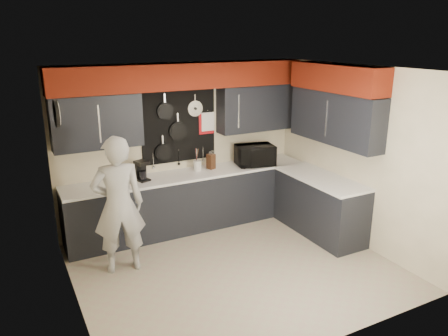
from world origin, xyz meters
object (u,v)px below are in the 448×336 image
microwave (255,155)px  person (118,205)px  utensil_crock (197,165)px  knife_block (211,161)px  coffee_maker (142,170)px

microwave → person: size_ratio=0.33×
utensil_crock → person: size_ratio=0.09×
microwave → utensil_crock: 0.99m
knife_block → person: (-1.73, -0.86, -0.13)m
person → microwave: bearing=-157.5°
microwave → knife_block: bearing=179.7°
coffee_maker → person: 1.00m
knife_block → coffee_maker: bearing=164.1°
knife_block → coffee_maker: 1.16m
microwave → utensil_crock: size_ratio=3.75×
coffee_maker → knife_block: bearing=-14.4°
microwave → coffee_maker: microwave is taller
knife_block → person: 1.93m
utensil_crock → person: bearing=-149.8°
microwave → utensil_crock: microwave is taller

